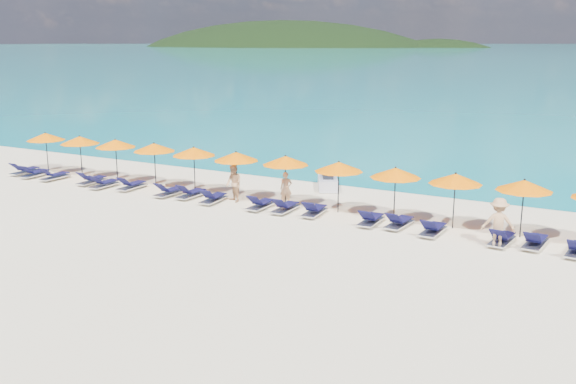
% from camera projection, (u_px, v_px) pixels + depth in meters
% --- Properties ---
extents(ground, '(1400.00, 1400.00, 0.00)m').
position_uv_depth(ground, '(250.00, 239.00, 24.11)').
color(ground, beige).
extents(headland_main, '(374.00, 242.00, 126.50)m').
position_uv_depth(headland_main, '(281.00, 86.00, 633.73)').
color(headland_main, black).
rests_on(headland_main, ground).
extents(headland_small, '(162.00, 126.00, 85.50)m').
position_uv_depth(headland_small, '(436.00, 87.00, 580.44)').
color(headland_small, black).
rests_on(headland_small, ground).
extents(jetski, '(1.95, 2.60, 0.87)m').
position_uv_depth(jetski, '(328.00, 181.00, 32.28)').
color(jetski, silver).
rests_on(jetski, ground).
extents(beachgoer_a, '(0.65, 0.61, 1.49)m').
position_uv_depth(beachgoer_a, '(286.00, 188.00, 29.02)').
color(beachgoer_a, tan).
rests_on(beachgoer_a, ground).
extents(beachgoer_b, '(0.97, 0.84, 1.73)m').
position_uv_depth(beachgoer_b, '(234.00, 184.00, 29.47)').
color(beachgoer_b, tan).
rests_on(beachgoer_b, ground).
extents(beachgoer_c, '(1.28, 0.81, 1.83)m').
position_uv_depth(beachgoer_c, '(498.00, 223.00, 23.01)').
color(beachgoer_c, tan).
rests_on(beachgoer_c, ground).
extents(umbrella_0, '(2.10, 2.10, 2.28)m').
position_uv_depth(umbrella_0, '(46.00, 137.00, 35.85)').
color(umbrella_0, black).
rests_on(umbrella_0, ground).
extents(umbrella_1, '(2.10, 2.10, 2.28)m').
position_uv_depth(umbrella_1, '(80.00, 140.00, 34.61)').
color(umbrella_1, black).
rests_on(umbrella_1, ground).
extents(umbrella_2, '(2.10, 2.10, 2.28)m').
position_uv_depth(umbrella_2, '(115.00, 143.00, 33.51)').
color(umbrella_2, black).
rests_on(umbrella_2, ground).
extents(umbrella_3, '(2.10, 2.10, 2.28)m').
position_uv_depth(umbrella_3, '(154.00, 147.00, 32.31)').
color(umbrella_3, black).
rests_on(umbrella_3, ground).
extents(umbrella_4, '(2.10, 2.10, 2.28)m').
position_uv_depth(umbrella_4, '(194.00, 152.00, 31.11)').
color(umbrella_4, black).
rests_on(umbrella_4, ground).
extents(umbrella_5, '(2.10, 2.10, 2.28)m').
position_uv_depth(umbrella_5, '(236.00, 156.00, 29.81)').
color(umbrella_5, black).
rests_on(umbrella_5, ground).
extents(umbrella_6, '(2.10, 2.10, 2.28)m').
position_uv_depth(umbrella_6, '(285.00, 161.00, 28.81)').
color(umbrella_6, black).
rests_on(umbrella_6, ground).
extents(umbrella_7, '(2.10, 2.10, 2.28)m').
position_uv_depth(umbrella_7, '(339.00, 167.00, 27.41)').
color(umbrella_7, black).
rests_on(umbrella_7, ground).
extents(umbrella_8, '(2.10, 2.10, 2.28)m').
position_uv_depth(umbrella_8, '(396.00, 173.00, 26.18)').
color(umbrella_8, black).
rests_on(umbrella_8, ground).
extents(umbrella_9, '(2.10, 2.10, 2.28)m').
position_uv_depth(umbrella_9, '(455.00, 179.00, 25.04)').
color(umbrella_9, black).
rests_on(umbrella_9, ground).
extents(umbrella_10, '(2.10, 2.10, 2.28)m').
position_uv_depth(umbrella_10, '(524.00, 185.00, 23.91)').
color(umbrella_10, black).
rests_on(umbrella_10, ground).
extents(lounger_0, '(0.62, 1.70, 0.66)m').
position_uv_depth(lounger_0, '(25.00, 170.00, 35.57)').
color(lounger_0, silver).
rests_on(lounger_0, ground).
extents(lounger_1, '(0.69, 1.73, 0.66)m').
position_uv_depth(lounger_1, '(35.00, 173.00, 34.85)').
color(lounger_1, silver).
rests_on(lounger_1, ground).
extents(lounger_2, '(0.67, 1.72, 0.66)m').
position_uv_depth(lounger_2, '(54.00, 176.00, 34.17)').
color(lounger_2, silver).
rests_on(lounger_2, ground).
extents(lounger_3, '(0.65, 1.71, 0.66)m').
position_uv_depth(lounger_3, '(92.00, 180.00, 33.16)').
color(lounger_3, silver).
rests_on(lounger_3, ground).
extents(lounger_4, '(0.66, 1.71, 0.66)m').
position_uv_depth(lounger_4, '(104.00, 183.00, 32.35)').
color(lounger_4, silver).
rests_on(lounger_4, ground).
extents(lounger_5, '(0.65, 1.71, 0.66)m').
position_uv_depth(lounger_5, '(131.00, 185.00, 31.96)').
color(lounger_5, silver).
rests_on(lounger_5, ground).
extents(lounger_6, '(0.76, 1.75, 0.66)m').
position_uv_depth(lounger_6, '(169.00, 191.00, 30.67)').
color(lounger_6, silver).
rests_on(lounger_6, ground).
extents(lounger_7, '(0.70, 1.73, 0.66)m').
position_uv_depth(lounger_7, '(191.00, 193.00, 30.28)').
color(lounger_7, silver).
rests_on(lounger_7, ground).
extents(lounger_8, '(0.76, 1.75, 0.66)m').
position_uv_depth(lounger_8, '(213.00, 198.00, 29.41)').
color(lounger_8, silver).
rests_on(lounger_8, ground).
extents(lounger_9, '(0.63, 1.70, 0.66)m').
position_uv_depth(lounger_9, '(261.00, 204.00, 28.32)').
color(lounger_9, silver).
rests_on(lounger_9, ground).
extents(lounger_10, '(0.63, 1.70, 0.66)m').
position_uv_depth(lounger_10, '(285.00, 207.00, 27.80)').
color(lounger_10, silver).
rests_on(lounger_10, ground).
extents(lounger_11, '(0.74, 1.74, 0.66)m').
position_uv_depth(lounger_11, '(314.00, 210.00, 27.27)').
color(lounger_11, silver).
rests_on(lounger_11, ground).
extents(lounger_12, '(0.64, 1.71, 0.66)m').
position_uv_depth(lounger_12, '(371.00, 219.00, 25.92)').
color(lounger_12, silver).
rests_on(lounger_12, ground).
extents(lounger_13, '(0.79, 1.75, 0.66)m').
position_uv_depth(lounger_13, '(399.00, 222.00, 25.52)').
color(lounger_13, silver).
rests_on(lounger_13, ground).
extents(lounger_14, '(0.70, 1.73, 0.66)m').
position_uv_depth(lounger_14, '(433.00, 229.00, 24.58)').
color(lounger_14, silver).
rests_on(lounger_14, ground).
extents(lounger_15, '(0.79, 1.75, 0.66)m').
position_uv_depth(lounger_15, '(502.00, 239.00, 23.42)').
color(lounger_15, silver).
rests_on(lounger_15, ground).
extents(lounger_16, '(0.77, 1.75, 0.66)m').
position_uv_depth(lounger_16, '(535.00, 241.00, 23.08)').
color(lounger_16, silver).
rests_on(lounger_16, ground).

